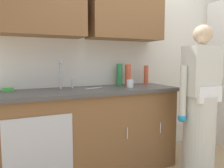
{
  "coord_description": "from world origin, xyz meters",
  "views": [
    {
      "loc": [
        -1.41,
        -1.63,
        1.25
      ],
      "look_at": [
        -0.37,
        0.55,
        1.0
      ],
      "focal_mm": 36.66,
      "sensor_mm": 36.0,
      "label": 1
    }
  ],
  "objects_px": {
    "bottle_water_tall": "(128,75)",
    "bottle_water_short": "(146,75)",
    "knife_on_counter": "(94,88)",
    "cup_by_sink": "(130,84)",
    "sponge": "(8,89)",
    "sink": "(68,92)",
    "person_at_sink": "(200,112)",
    "bottle_cleaner_spray": "(119,75)"
  },
  "relations": [
    {
      "from": "cup_by_sink",
      "to": "person_at_sink",
      "type": "bearing_deg",
      "value": -40.38
    },
    {
      "from": "knife_on_counter",
      "to": "sponge",
      "type": "bearing_deg",
      "value": 146.87
    },
    {
      "from": "person_at_sink",
      "to": "bottle_cleaner_spray",
      "type": "height_order",
      "value": "person_at_sink"
    },
    {
      "from": "sink",
      "to": "knife_on_counter",
      "type": "height_order",
      "value": "sink"
    },
    {
      "from": "sink",
      "to": "bottle_water_tall",
      "type": "relative_size",
      "value": 1.91
    },
    {
      "from": "bottle_cleaner_spray",
      "to": "knife_on_counter",
      "type": "xyz_separation_m",
      "value": [
        -0.4,
        -0.15,
        -0.13
      ]
    },
    {
      "from": "bottle_water_tall",
      "to": "cup_by_sink",
      "type": "bearing_deg",
      "value": -114.01
    },
    {
      "from": "bottle_water_tall",
      "to": "bottle_water_short",
      "type": "height_order",
      "value": "bottle_water_tall"
    },
    {
      "from": "sponge",
      "to": "cup_by_sink",
      "type": "bearing_deg",
      "value": -11.84
    },
    {
      "from": "knife_on_counter",
      "to": "cup_by_sink",
      "type": "bearing_deg",
      "value": -37.95
    },
    {
      "from": "sink",
      "to": "bottle_water_short",
      "type": "height_order",
      "value": "sink"
    },
    {
      "from": "person_at_sink",
      "to": "bottle_cleaner_spray",
      "type": "xyz_separation_m",
      "value": [
        -0.59,
        0.76,
        0.38
      ]
    },
    {
      "from": "knife_on_counter",
      "to": "sink",
      "type": "bearing_deg",
      "value": 165.24
    },
    {
      "from": "person_at_sink",
      "to": "sponge",
      "type": "distance_m",
      "value": 2.03
    },
    {
      "from": "bottle_water_short",
      "to": "sponge",
      "type": "distance_m",
      "value": 1.68
    },
    {
      "from": "bottle_water_tall",
      "to": "bottle_cleaner_spray",
      "type": "bearing_deg",
      "value": 150.03
    },
    {
      "from": "bottle_water_short",
      "to": "cup_by_sink",
      "type": "relative_size",
      "value": 2.73
    },
    {
      "from": "bottle_cleaner_spray",
      "to": "sponge",
      "type": "bearing_deg",
      "value": 179.68
    },
    {
      "from": "bottle_water_tall",
      "to": "knife_on_counter",
      "type": "bearing_deg",
      "value": -168.8
    },
    {
      "from": "person_at_sink",
      "to": "bottle_water_tall",
      "type": "height_order",
      "value": "person_at_sink"
    },
    {
      "from": "person_at_sink",
      "to": "bottle_cleaner_spray",
      "type": "bearing_deg",
      "value": 127.72
    },
    {
      "from": "cup_by_sink",
      "to": "knife_on_counter",
      "type": "height_order",
      "value": "cup_by_sink"
    },
    {
      "from": "bottle_water_tall",
      "to": "bottle_water_short",
      "type": "distance_m",
      "value": 0.3
    },
    {
      "from": "bottle_water_short",
      "to": "sponge",
      "type": "bearing_deg",
      "value": 179.56
    },
    {
      "from": "bottle_water_short",
      "to": "knife_on_counter",
      "type": "xyz_separation_m",
      "value": [
        -0.8,
        -0.15,
        -0.12
      ]
    },
    {
      "from": "bottle_water_tall",
      "to": "bottle_water_short",
      "type": "relative_size",
      "value": 1.08
    },
    {
      "from": "bottle_water_short",
      "to": "sponge",
      "type": "xyz_separation_m",
      "value": [
        -1.67,
        0.01,
        -0.11
      ]
    },
    {
      "from": "bottle_cleaner_spray",
      "to": "bottle_water_short",
      "type": "bearing_deg",
      "value": -0.83
    },
    {
      "from": "bottle_water_tall",
      "to": "cup_by_sink",
      "type": "relative_size",
      "value": 2.96
    },
    {
      "from": "knife_on_counter",
      "to": "sponge",
      "type": "distance_m",
      "value": 0.89
    },
    {
      "from": "bottle_cleaner_spray",
      "to": "cup_by_sink",
      "type": "height_order",
      "value": "bottle_cleaner_spray"
    },
    {
      "from": "bottle_water_tall",
      "to": "bottle_cleaner_spray",
      "type": "xyz_separation_m",
      "value": [
        -0.09,
        0.05,
        0.0
      ]
    },
    {
      "from": "knife_on_counter",
      "to": "person_at_sink",
      "type": "bearing_deg",
      "value": -54.36
    },
    {
      "from": "sink",
      "to": "cup_by_sink",
      "type": "bearing_deg",
      "value": -5.18
    },
    {
      "from": "knife_on_counter",
      "to": "bottle_cleaner_spray",
      "type": "bearing_deg",
      "value": -2.06
    },
    {
      "from": "bottle_cleaner_spray",
      "to": "cup_by_sink",
      "type": "relative_size",
      "value": 3.03
    },
    {
      "from": "knife_on_counter",
      "to": "bottle_water_short",
      "type": "bearing_deg",
      "value": -12.38
    },
    {
      "from": "bottle_cleaner_spray",
      "to": "person_at_sink",
      "type": "bearing_deg",
      "value": -52.28
    },
    {
      "from": "bottle_water_short",
      "to": "bottle_water_tall",
      "type": "bearing_deg",
      "value": -170.82
    },
    {
      "from": "cup_by_sink",
      "to": "knife_on_counter",
      "type": "bearing_deg",
      "value": 164.87
    },
    {
      "from": "sink",
      "to": "knife_on_counter",
      "type": "bearing_deg",
      "value": 8.06
    },
    {
      "from": "bottle_water_tall",
      "to": "bottle_water_short",
      "type": "bearing_deg",
      "value": 9.18
    }
  ]
}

